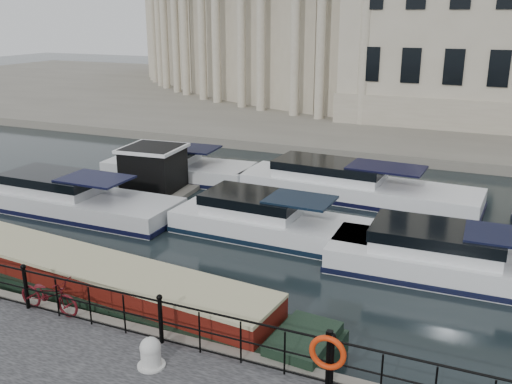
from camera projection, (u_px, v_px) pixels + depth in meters
ground_plane at (209, 318)px, 15.18m from camera, size 160.00×160.00×0.00m
far_bank at (422, 103)px, 49.19m from camera, size 120.00×42.00×0.55m
railing at (160, 317)px, 12.85m from camera, size 24.14×0.14×1.22m
civic_building at (408, 22)px, 43.78m from camera, size 53.55×31.84×16.85m
bicycle at (49, 295)px, 14.24m from camera, size 1.82×0.65×0.95m
mooring_bollard at (151, 353)px, 12.08m from camera, size 0.60×0.60×0.68m
life_ring_post at (328, 353)px, 11.26m from camera, size 0.77×0.20×1.25m
narrowboat at (79, 284)px, 16.26m from camera, size 15.57×3.46×1.57m
harbour_hut at (154, 172)px, 25.44m from camera, size 3.65×3.12×2.22m
cabin_cruisers at (298, 208)px, 22.52m from camera, size 27.08×9.46×1.99m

